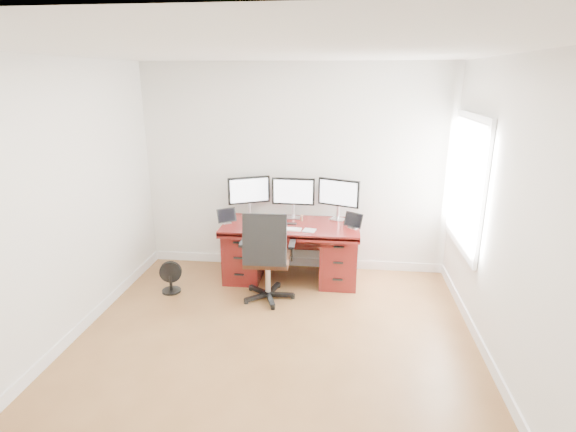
# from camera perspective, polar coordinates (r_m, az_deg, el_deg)

# --- Properties ---
(ground) EXTENTS (4.50, 4.50, 0.00)m
(ground) POSITION_cam_1_polar(r_m,az_deg,el_deg) (4.35, -2.49, -18.10)
(ground) COLOR brown
(ground) RESTS_ON ground
(back_wall) EXTENTS (4.00, 0.10, 2.70)m
(back_wall) POSITION_cam_1_polar(r_m,az_deg,el_deg) (5.89, 0.88, 5.88)
(back_wall) COLOR silver
(back_wall) RESTS_ON ground
(right_wall) EXTENTS (0.10, 4.50, 2.70)m
(right_wall) POSITION_cam_1_polar(r_m,az_deg,el_deg) (4.03, 26.79, -1.38)
(right_wall) COLOR silver
(right_wall) RESTS_ON ground
(desk) EXTENTS (1.70, 0.80, 0.75)m
(desk) POSITION_cam_1_polar(r_m,az_deg,el_deg) (5.76, 0.39, -4.24)
(desk) COLOR #531210
(desk) RESTS_ON ground
(office_chair) EXTENTS (0.64, 0.61, 1.10)m
(office_chair) POSITION_cam_1_polar(r_m,az_deg,el_deg) (5.23, -2.65, -7.05)
(office_chair) COLOR black
(office_chair) RESTS_ON ground
(floor_fan) EXTENTS (0.27, 0.23, 0.39)m
(floor_fan) POSITION_cam_1_polar(r_m,az_deg,el_deg) (5.66, -14.70, -7.59)
(floor_fan) COLOR black
(floor_fan) RESTS_ON ground
(monitor_left) EXTENTS (0.51, 0.27, 0.53)m
(monitor_left) POSITION_cam_1_polar(r_m,az_deg,el_deg) (5.86, -4.97, 3.11)
(monitor_left) COLOR silver
(monitor_left) RESTS_ON desk
(monitor_center) EXTENTS (0.55, 0.14, 0.53)m
(monitor_center) POSITION_cam_1_polar(r_m,az_deg,el_deg) (5.77, 0.68, 2.95)
(monitor_center) COLOR silver
(monitor_center) RESTS_ON desk
(monitor_right) EXTENTS (0.53, 0.23, 0.53)m
(monitor_right) POSITION_cam_1_polar(r_m,az_deg,el_deg) (5.74, 6.44, 2.76)
(monitor_right) COLOR silver
(monitor_right) RESTS_ON desk
(tablet_left) EXTENTS (0.24, 0.19, 0.19)m
(tablet_left) POSITION_cam_1_polar(r_m,az_deg,el_deg) (5.68, -7.82, -0.07)
(tablet_left) COLOR silver
(tablet_left) RESTS_ON desk
(tablet_right) EXTENTS (0.24, 0.19, 0.19)m
(tablet_right) POSITION_cam_1_polar(r_m,az_deg,el_deg) (5.51, 8.30, -0.66)
(tablet_right) COLOR silver
(tablet_right) RESTS_ON desk
(keyboard) EXTENTS (0.26, 0.13, 0.01)m
(keyboard) POSITION_cam_1_polar(r_m,az_deg,el_deg) (5.41, 0.34, -1.68)
(keyboard) COLOR white
(keyboard) RESTS_ON desk
(trackpad) EXTENTS (0.17, 0.17, 0.01)m
(trackpad) POSITION_cam_1_polar(r_m,az_deg,el_deg) (5.38, 2.71, -1.84)
(trackpad) COLOR silver
(trackpad) RESTS_ON desk
(drawing_tablet) EXTENTS (0.27, 0.20, 0.01)m
(drawing_tablet) POSITION_cam_1_polar(r_m,az_deg,el_deg) (5.45, -2.63, -1.59)
(drawing_tablet) COLOR black
(drawing_tablet) RESTS_ON desk
(phone) EXTENTS (0.12, 0.06, 0.01)m
(phone) POSITION_cam_1_polar(r_m,az_deg,el_deg) (5.61, 0.47, -0.98)
(phone) COLOR black
(phone) RESTS_ON desk
(figurine_yellow) EXTENTS (0.04, 0.04, 0.09)m
(figurine_yellow) POSITION_cam_1_polar(r_m,az_deg,el_deg) (5.78, -2.82, -0.00)
(figurine_yellow) COLOR tan
(figurine_yellow) RESTS_ON desk
(figurine_blue) EXTENTS (0.04, 0.04, 0.09)m
(figurine_blue) POSITION_cam_1_polar(r_m,az_deg,el_deg) (5.77, -2.00, -0.03)
(figurine_blue) COLOR #65B1E5
(figurine_blue) RESTS_ON desk
(figurine_purple) EXTENTS (0.04, 0.04, 0.09)m
(figurine_purple) POSITION_cam_1_polar(r_m,az_deg,el_deg) (5.75, -0.42, -0.09)
(figurine_purple) COLOR #856ADD
(figurine_purple) RESTS_ON desk
(figurine_brown) EXTENTS (0.04, 0.04, 0.09)m
(figurine_brown) POSITION_cam_1_polar(r_m,az_deg,el_deg) (5.73, 1.76, -0.17)
(figurine_brown) COLOR #996D51
(figurine_brown) RESTS_ON desk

